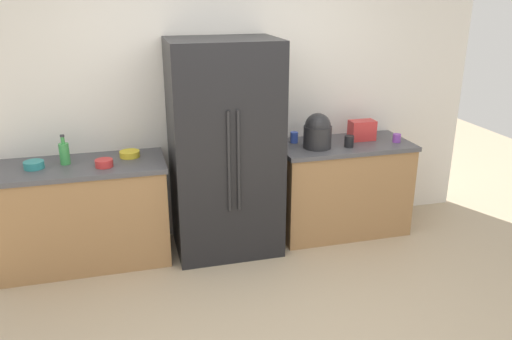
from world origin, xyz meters
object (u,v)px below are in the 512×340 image
refrigerator (225,149)px  cup_b (349,141)px  bottle_a (64,153)px  bowl_a (104,163)px  bowl_b (130,154)px  bowl_c (34,165)px  rice_cooker (318,132)px  cup_a (397,138)px  cup_c (294,137)px  toaster (362,130)px

refrigerator → cup_b: 1.15m
bottle_a → bowl_a: size_ratio=1.74×
bowl_b → bowl_c: size_ratio=1.07×
rice_cooker → cup_a: (0.79, -0.03, -0.11)m
bottle_a → cup_c: bottle_a is taller
rice_cooker → bottle_a: bearing=177.2°
refrigerator → bowl_c: size_ratio=11.80×
cup_c → cup_a: bearing=-14.0°
toaster → bowl_a: size_ratio=1.68×
cup_b → refrigerator: bearing=176.4°
cup_c → bowl_b: (-1.51, -0.04, -0.02)m
bottle_a → bowl_a: bottle_a is taller
refrigerator → bowl_a: (-1.02, -0.06, -0.02)m
cup_a → bowl_a: (-2.67, -0.01, -0.01)m
toaster → cup_c: (-0.66, 0.08, -0.04)m
cup_b → bowl_c: bearing=177.6°
rice_cooker → bowl_b: (-1.67, 0.16, -0.13)m
refrigerator → bottle_a: size_ratio=7.53×
cup_b → bottle_a: bearing=176.2°
bowl_c → bowl_a: bearing=-10.6°
rice_cooker → bowl_b: rice_cooker is taller
cup_c → bottle_a: bearing=-177.2°
toaster → bottle_a: bottle_a is taller
rice_cooker → cup_b: bearing=-10.9°
bottle_a → bowl_a: bearing=-26.1°
toaster → bowl_b: bearing=179.0°
cup_b → bowl_c: size_ratio=0.66×
bottle_a → bowl_c: bearing=-168.3°
cup_b → bowl_a: cup_b is taller
refrigerator → bowl_b: bearing=169.7°
bowl_b → bowl_c: 0.77m
refrigerator → cup_c: bearing=15.0°
rice_cooker → refrigerator: bearing=178.9°
bottle_a → bowl_b: size_ratio=1.46×
toaster → bowl_c: bearing=-178.7°
cup_a → bowl_b: bearing=175.5°
toaster → bowl_b: toaster is taller
cup_c → bowl_a: 1.74m
refrigerator → toaster: bearing=4.6°
rice_cooker → toaster: bearing=13.9°
rice_cooker → bowl_a: (-1.88, -0.05, -0.12)m
toaster → bowl_a: 2.39m
rice_cooker → cup_b: size_ratio=3.04×
bowl_c → cup_c: bearing=3.7°
cup_a → bowl_a: size_ratio=0.54×
rice_cooker → cup_a: 0.80m
refrigerator → bowl_b: refrigerator is taller
rice_cooker → bowl_c: 2.43m
rice_cooker → bowl_a: bearing=-178.6°
toaster → bowl_a: bearing=-175.9°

